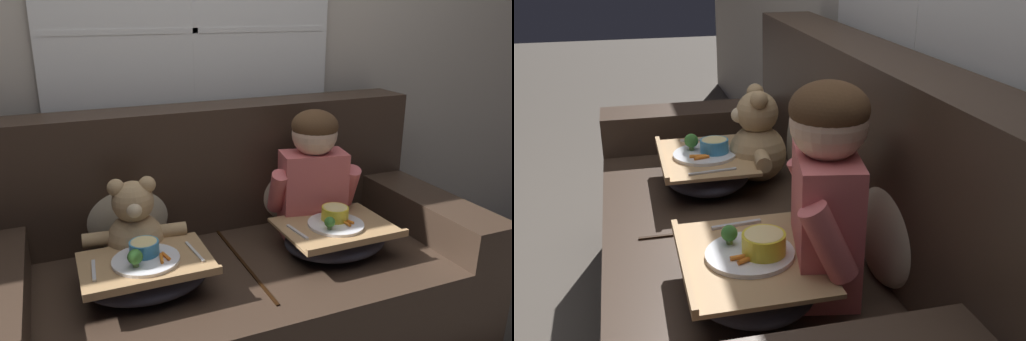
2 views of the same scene
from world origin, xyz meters
TOP-DOWN VIEW (x-y plane):
  - couch at (0.00, 0.08)m, footprint 1.99×0.97m
  - throw_pillow_behind_child at (0.39, 0.30)m, footprint 0.38×0.18m
  - throw_pillow_behind_teddy at (-0.39, 0.30)m, footprint 0.39×0.19m
  - child_figure at (0.39, 0.10)m, footprint 0.42×0.23m
  - teddy_bear at (-0.39, 0.09)m, footprint 0.40×0.28m
  - lap_tray_child at (0.39, -0.10)m, footprint 0.45×0.36m
  - lap_tray_teddy at (-0.39, -0.10)m, footprint 0.45×0.33m

SIDE VIEW (x-z plane):
  - couch at x=0.00m, z-range -0.16..0.87m
  - lap_tray_child at x=0.39m, z-range 0.44..0.62m
  - lap_tray_teddy at x=-0.39m, z-range 0.43..0.63m
  - teddy_bear at x=-0.39m, z-range 0.44..0.80m
  - throw_pillow_behind_child at x=0.39m, z-range 0.45..0.84m
  - throw_pillow_behind_teddy at x=-0.39m, z-range 0.44..0.84m
  - child_figure at x=0.39m, z-range 0.49..1.05m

